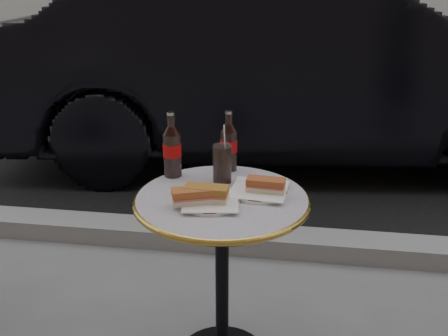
# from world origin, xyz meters

# --- Properties ---
(asphalt_road) EXTENTS (40.00, 8.00, 0.00)m
(asphalt_road) POSITION_xyz_m (0.00, 5.00, 0.00)
(asphalt_road) COLOR black
(asphalt_road) RESTS_ON ground
(curb) EXTENTS (40.00, 0.20, 0.12)m
(curb) POSITION_xyz_m (0.00, 0.90, 0.05)
(curb) COLOR gray
(curb) RESTS_ON ground
(bistro_table) EXTENTS (0.62, 0.62, 0.73)m
(bistro_table) POSITION_xyz_m (0.00, 0.00, 0.37)
(bistro_table) COLOR #BAB2C4
(bistro_table) RESTS_ON ground
(plate_left) EXTENTS (0.20, 0.20, 0.01)m
(plate_left) POSITION_xyz_m (-0.03, -0.07, 0.74)
(plate_left) COLOR silver
(plate_left) RESTS_ON bistro_table
(plate_right) EXTENTS (0.25, 0.25, 0.01)m
(plate_right) POSITION_xyz_m (0.13, 0.05, 0.74)
(plate_right) COLOR white
(plate_right) RESTS_ON bistro_table
(sandwich_left_a) EXTENTS (0.16, 0.11, 0.05)m
(sandwich_left_a) POSITION_xyz_m (-0.08, -0.09, 0.77)
(sandwich_left_a) COLOR #AC592B
(sandwich_left_a) RESTS_ON plate_left
(sandwich_left_b) EXTENTS (0.15, 0.07, 0.05)m
(sandwich_left_b) POSITION_xyz_m (-0.04, -0.07, 0.77)
(sandwich_left_b) COLOR #A16828
(sandwich_left_b) RESTS_ON plate_left
(sandwich_right) EXTENTS (0.14, 0.07, 0.05)m
(sandwich_right) POSITION_xyz_m (0.15, 0.04, 0.77)
(sandwich_right) COLOR #A55129
(sandwich_right) RESTS_ON plate_right
(cola_bottle_left) EXTENTS (0.09, 0.09, 0.25)m
(cola_bottle_left) POSITION_xyz_m (-0.22, 0.16, 0.86)
(cola_bottle_left) COLOR black
(cola_bottle_left) RESTS_ON bistro_table
(cola_bottle_right) EXTENTS (0.09, 0.09, 0.24)m
(cola_bottle_right) POSITION_xyz_m (-0.01, 0.26, 0.85)
(cola_bottle_right) COLOR black
(cola_bottle_right) RESTS_ON bistro_table
(cola_glass) EXTENTS (0.08, 0.08, 0.15)m
(cola_glass) POSITION_xyz_m (-0.02, 0.13, 0.81)
(cola_glass) COLOR black
(cola_glass) RESTS_ON bistro_table
(parked_car) EXTENTS (2.18, 4.87, 1.55)m
(parked_car) POSITION_xyz_m (0.23, 2.48, 0.77)
(parked_car) COLOR black
(parked_car) RESTS_ON ground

